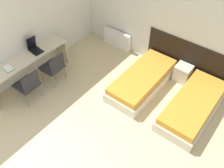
{
  "coord_description": "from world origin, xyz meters",
  "views": [
    {
      "loc": [
        2.43,
        -0.78,
        4.48
      ],
      "look_at": [
        0.0,
        2.33,
        0.55
      ],
      "focal_mm": 40.0,
      "sensor_mm": 36.0,
      "label": 1
    }
  ],
  "objects_px": {
    "bed_near_window": "(142,80)",
    "chair_near_laptop": "(54,66)",
    "bed_near_door": "(193,106)",
    "chair_near_notebook": "(28,84)",
    "nightstand": "(183,73)",
    "laptop": "(34,48)"
  },
  "relations": [
    {
      "from": "bed_near_window",
      "to": "chair_near_laptop",
      "type": "bearing_deg",
      "value": -146.78
    },
    {
      "from": "chair_near_laptop",
      "to": "bed_near_door",
      "type": "bearing_deg",
      "value": 18.97
    },
    {
      "from": "bed_near_door",
      "to": "chair_near_laptop",
      "type": "relative_size",
      "value": 2.35
    },
    {
      "from": "bed_near_window",
      "to": "chair_near_notebook",
      "type": "relative_size",
      "value": 2.35
    },
    {
      "from": "nightstand",
      "to": "chair_near_laptop",
      "type": "bearing_deg",
      "value": -141.04
    },
    {
      "from": "nightstand",
      "to": "chair_near_notebook",
      "type": "height_order",
      "value": "chair_near_notebook"
    },
    {
      "from": "laptop",
      "to": "bed_near_window",
      "type": "bearing_deg",
      "value": 32.87
    },
    {
      "from": "bed_near_door",
      "to": "laptop",
      "type": "height_order",
      "value": "laptop"
    },
    {
      "from": "nightstand",
      "to": "laptop",
      "type": "relative_size",
      "value": 1.2
    },
    {
      "from": "bed_near_window",
      "to": "chair_near_notebook",
      "type": "xyz_separation_m",
      "value": [
        -1.83,
        -1.98,
        0.29
      ]
    },
    {
      "from": "chair_near_laptop",
      "to": "chair_near_notebook",
      "type": "xyz_separation_m",
      "value": [
        0.0,
        -0.78,
        0.0
      ]
    },
    {
      "from": "chair_near_laptop",
      "to": "bed_near_window",
      "type": "bearing_deg",
      "value": 31.49
    },
    {
      "from": "bed_near_door",
      "to": "laptop",
      "type": "relative_size",
      "value": 5.49
    },
    {
      "from": "bed_near_window",
      "to": "chair_near_laptop",
      "type": "relative_size",
      "value": 2.35
    },
    {
      "from": "bed_near_window",
      "to": "nightstand",
      "type": "relative_size",
      "value": 4.58
    },
    {
      "from": "chair_near_laptop",
      "to": "laptop",
      "type": "height_order",
      "value": "laptop"
    },
    {
      "from": "nightstand",
      "to": "bed_near_door",
      "type": "bearing_deg",
      "value": -50.84
    },
    {
      "from": "nightstand",
      "to": "chair_near_notebook",
      "type": "distance_m",
      "value": 3.77
    },
    {
      "from": "chair_near_notebook",
      "to": "laptop",
      "type": "relative_size",
      "value": 2.34
    },
    {
      "from": "nightstand",
      "to": "laptop",
      "type": "bearing_deg",
      "value": -145.79
    },
    {
      "from": "bed_near_window",
      "to": "bed_near_door",
      "type": "xyz_separation_m",
      "value": [
        1.35,
        0.0,
        0.0
      ]
    },
    {
      "from": "bed_near_door",
      "to": "nightstand",
      "type": "bearing_deg",
      "value": 129.16
    }
  ]
}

